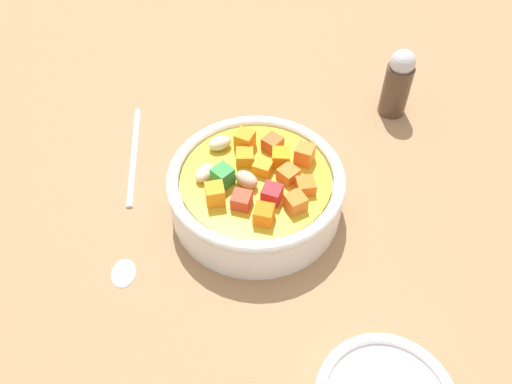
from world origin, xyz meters
TOP-DOWN VIEW (x-y plane):
  - ground_plane at (0.00, 0.00)cm, footprint 140.00×140.00cm
  - soup_bowl_main at (0.00, -0.00)cm, footprint 16.47×16.47cm
  - spoon at (-0.98, -12.49)cm, footprint 23.31×3.82cm
  - pepper_shaker at (-14.57, 15.22)cm, footprint 3.03×3.03cm

SIDE VIEW (x-z plane):
  - ground_plane at x=0.00cm, z-range -2.00..0.00cm
  - spoon at x=-0.98cm, z-range -0.01..0.72cm
  - soup_bowl_main at x=0.00cm, z-range -0.38..5.88cm
  - pepper_shaker at x=-14.57cm, z-range -0.03..8.05cm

